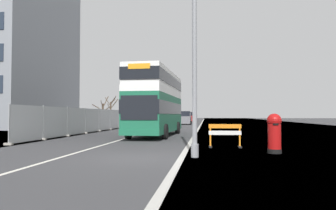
# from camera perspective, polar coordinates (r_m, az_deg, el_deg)

# --- Properties ---
(ground) EXTENTS (140.00, 280.00, 0.10)m
(ground) POSITION_cam_1_polar(r_m,az_deg,el_deg) (11.62, -2.62, -9.97)
(ground) COLOR #38383A
(double_decker_bus) EXTENTS (3.08, 10.38, 4.83)m
(double_decker_bus) POSITION_cam_1_polar(r_m,az_deg,el_deg) (23.32, -2.15, 0.56)
(double_decker_bus) COLOR #196042
(double_decker_bus) RESTS_ON ground
(lamppost_foreground) EXTENTS (0.29, 0.70, 9.02)m
(lamppost_foreground) POSITION_cam_1_polar(r_m,az_deg,el_deg) (11.88, 4.95, 11.18)
(lamppost_foreground) COLOR gray
(lamppost_foreground) RESTS_ON ground
(red_pillar_postbox) EXTENTS (0.60, 0.60, 1.65)m
(red_pillar_postbox) POSITION_cam_1_polar(r_m,az_deg,el_deg) (13.51, 19.17, -4.67)
(red_pillar_postbox) COLOR black
(red_pillar_postbox) RESTS_ON ground
(roadworks_barrier) EXTENTS (1.58, 0.52, 1.14)m
(roadworks_barrier) POSITION_cam_1_polar(r_m,az_deg,el_deg) (15.22, 10.55, -5.14)
(roadworks_barrier) COLOR orange
(roadworks_barrier) RESTS_ON ground
(construction_site_fence) EXTENTS (0.44, 24.00, 2.20)m
(construction_site_fence) POSITION_cam_1_polar(r_m,az_deg,el_deg) (28.77, -13.89, -2.85)
(construction_site_fence) COLOR #A8AAAD
(construction_site_fence) RESTS_ON ground
(car_oncoming_near) EXTENTS (2.01, 4.06, 2.02)m
(car_oncoming_near) POSITION_cam_1_polar(r_m,az_deg,el_deg) (42.48, -3.45, -2.69)
(car_oncoming_near) COLOR black
(car_oncoming_near) RESTS_ON ground
(car_receding_mid) EXTENTS (2.10, 3.84, 2.19)m
(car_receding_mid) POSITION_cam_1_polar(r_m,az_deg,el_deg) (50.59, 3.18, -2.49)
(car_receding_mid) COLOR slate
(car_receding_mid) RESTS_ON ground
(car_receding_far) EXTENTS (1.99, 4.06, 2.32)m
(car_receding_far) POSITION_cam_1_polar(r_m,az_deg,el_deg) (59.94, -0.20, -2.33)
(car_receding_far) COLOR gray
(car_receding_far) RESTS_ON ground
(car_far_side) EXTENTS (1.94, 4.33, 2.20)m
(car_far_side) POSITION_cam_1_polar(r_m,az_deg,el_deg) (66.53, 4.59, -2.32)
(car_far_side) COLOR maroon
(car_far_side) RESTS_ON ground
(bare_tree_far_verge_near) EXTENTS (2.50, 2.20, 4.58)m
(bare_tree_far_verge_near) POSITION_cam_1_polar(r_m,az_deg,el_deg) (49.28, -12.07, -1.29)
(bare_tree_far_verge_near) COLOR #4C3D2D
(bare_tree_far_verge_near) RESTS_ON ground
(bare_tree_far_verge_mid) EXTENTS (2.63, 2.89, 4.88)m
(bare_tree_far_verge_mid) POSITION_cam_1_polar(r_m,az_deg,el_deg) (55.68, -10.55, -0.86)
(bare_tree_far_verge_mid) COLOR #4C3D2D
(bare_tree_far_verge_mid) RESTS_ON ground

